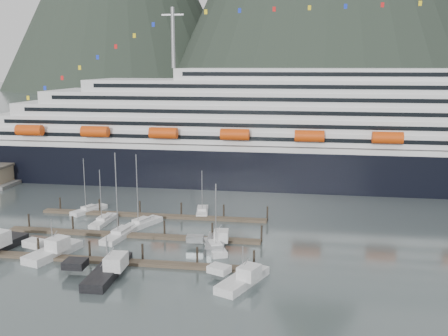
{
  "coord_description": "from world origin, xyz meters",
  "views": [
    {
      "loc": [
        26.77,
        -85.62,
        31.21
      ],
      "look_at": [
        9.25,
        22.0,
        9.67
      ],
      "focal_mm": 42.0,
      "sensor_mm": 36.0,
      "label": 1
    }
  ],
  "objects_px": {
    "sailboat_f": "(202,212)",
    "trawler_c": "(107,270)",
    "trawler_d": "(242,278)",
    "sailboat_b": "(104,221)",
    "sailboat_d": "(121,234)",
    "sailboat_c": "(142,224)",
    "trawler_b": "(52,251)",
    "cruise_ship": "(321,138)",
    "sailboat_e": "(89,210)",
    "trawler_e": "(215,242)",
    "sailboat_h": "(215,248)"
  },
  "relations": [
    {
      "from": "sailboat_b",
      "to": "trawler_e",
      "type": "xyz_separation_m",
      "value": [
        24.52,
        -10.02,
        0.43
      ]
    },
    {
      "from": "sailboat_f",
      "to": "sailboat_h",
      "type": "height_order",
      "value": "sailboat_h"
    },
    {
      "from": "sailboat_d",
      "to": "sailboat_f",
      "type": "bearing_deg",
      "value": -25.52
    },
    {
      "from": "sailboat_c",
      "to": "trawler_b",
      "type": "relative_size",
      "value": 1.32
    },
    {
      "from": "sailboat_b",
      "to": "sailboat_f",
      "type": "xyz_separation_m",
      "value": [
        18.16,
        9.93,
        -0.01
      ]
    },
    {
      "from": "trawler_e",
      "to": "trawler_d",
      "type": "bearing_deg",
      "value": -162.16
    },
    {
      "from": "trawler_b",
      "to": "sailboat_d",
      "type": "bearing_deg",
      "value": -18.16
    },
    {
      "from": "sailboat_b",
      "to": "sailboat_d",
      "type": "xyz_separation_m",
      "value": [
        6.39,
        -7.42,
        0.04
      ]
    },
    {
      "from": "sailboat_f",
      "to": "trawler_b",
      "type": "xyz_separation_m",
      "value": [
        -19.53,
        -28.68,
        0.51
      ]
    },
    {
      "from": "cruise_ship",
      "to": "trawler_e",
      "type": "distance_m",
      "value": 59.09
    },
    {
      "from": "sailboat_b",
      "to": "sailboat_h",
      "type": "relative_size",
      "value": 0.94
    },
    {
      "from": "sailboat_e",
      "to": "sailboat_h",
      "type": "height_order",
      "value": "sailboat_e"
    },
    {
      "from": "trawler_b",
      "to": "trawler_d",
      "type": "distance_m",
      "value": 33.13
    },
    {
      "from": "trawler_d",
      "to": "sailboat_f",
      "type": "bearing_deg",
      "value": 43.5
    },
    {
      "from": "trawler_b",
      "to": "sailboat_c",
      "type": "bearing_deg",
      "value": -11.73
    },
    {
      "from": "sailboat_h",
      "to": "trawler_b",
      "type": "height_order",
      "value": "sailboat_h"
    },
    {
      "from": "sailboat_b",
      "to": "trawler_d",
      "type": "height_order",
      "value": "sailboat_b"
    },
    {
      "from": "trawler_b",
      "to": "trawler_d",
      "type": "xyz_separation_m",
      "value": [
        32.53,
        -6.26,
        -0.06
      ]
    },
    {
      "from": "cruise_ship",
      "to": "trawler_b",
      "type": "xyz_separation_m",
      "value": [
        -44.67,
        -63.63,
        -11.15
      ]
    },
    {
      "from": "sailboat_d",
      "to": "trawler_e",
      "type": "bearing_deg",
      "value": -89.54
    },
    {
      "from": "sailboat_d",
      "to": "sailboat_b",
      "type": "bearing_deg",
      "value": 49.39
    },
    {
      "from": "sailboat_c",
      "to": "sailboat_f",
      "type": "distance_m",
      "value": 14.66
    },
    {
      "from": "sailboat_f",
      "to": "trawler_e",
      "type": "distance_m",
      "value": 20.94
    },
    {
      "from": "sailboat_e",
      "to": "sailboat_f",
      "type": "bearing_deg",
      "value": -58.78
    },
    {
      "from": "sailboat_f",
      "to": "trawler_d",
      "type": "distance_m",
      "value": 37.29
    },
    {
      "from": "sailboat_d",
      "to": "sailboat_e",
      "type": "relative_size",
      "value": 1.34
    },
    {
      "from": "trawler_c",
      "to": "trawler_e",
      "type": "relative_size",
      "value": 1.38
    },
    {
      "from": "cruise_ship",
      "to": "sailboat_d",
      "type": "bearing_deg",
      "value": -125.21
    },
    {
      "from": "sailboat_b",
      "to": "sailboat_c",
      "type": "bearing_deg",
      "value": -93.51
    },
    {
      "from": "cruise_ship",
      "to": "sailboat_b",
      "type": "height_order",
      "value": "cruise_ship"
    },
    {
      "from": "cruise_ship",
      "to": "sailboat_f",
      "type": "distance_m",
      "value": 44.6
    },
    {
      "from": "trawler_e",
      "to": "sailboat_d",
      "type": "bearing_deg",
      "value": 75.81
    },
    {
      "from": "cruise_ship",
      "to": "sailboat_d",
      "type": "xyz_separation_m",
      "value": [
        -36.9,
        -52.29,
        -11.6
      ]
    },
    {
      "from": "trawler_d",
      "to": "trawler_e",
      "type": "xyz_separation_m",
      "value": [
        -6.63,
        15.0,
        -0.01
      ]
    },
    {
      "from": "sailboat_c",
      "to": "sailboat_f",
      "type": "xyz_separation_m",
      "value": [
        9.99,
        10.73,
        -0.05
      ]
    },
    {
      "from": "sailboat_c",
      "to": "trawler_b",
      "type": "xyz_separation_m",
      "value": [
        -9.54,
        -17.95,
        0.46
      ]
    },
    {
      "from": "sailboat_f",
      "to": "trawler_c",
      "type": "bearing_deg",
      "value": 158.41
    },
    {
      "from": "sailboat_e",
      "to": "sailboat_f",
      "type": "relative_size",
      "value": 1.24
    },
    {
      "from": "trawler_c",
      "to": "sailboat_h",
      "type": "bearing_deg",
      "value": -48.04
    },
    {
      "from": "trawler_d",
      "to": "trawler_e",
      "type": "distance_m",
      "value": 16.4
    },
    {
      "from": "sailboat_e",
      "to": "trawler_d",
      "type": "bearing_deg",
      "value": -105.83
    },
    {
      "from": "sailboat_e",
      "to": "trawler_e",
      "type": "bearing_deg",
      "value": -94.35
    },
    {
      "from": "sailboat_d",
      "to": "sailboat_h",
      "type": "bearing_deg",
      "value": -94.36
    },
    {
      "from": "sailboat_d",
      "to": "trawler_b",
      "type": "bearing_deg",
      "value": 154.2
    },
    {
      "from": "trawler_c",
      "to": "trawler_e",
      "type": "xyz_separation_m",
      "value": [
        13.91,
        15.05,
        -0.06
      ]
    },
    {
      "from": "sailboat_c",
      "to": "sailboat_d",
      "type": "relative_size",
      "value": 0.91
    },
    {
      "from": "sailboat_c",
      "to": "sailboat_f",
      "type": "height_order",
      "value": "sailboat_c"
    },
    {
      "from": "trawler_d",
      "to": "sailboat_b",
      "type": "bearing_deg",
      "value": 74.34
    },
    {
      "from": "sailboat_c",
      "to": "trawler_b",
      "type": "height_order",
      "value": "sailboat_c"
    },
    {
      "from": "sailboat_h",
      "to": "trawler_c",
      "type": "height_order",
      "value": "sailboat_h"
    }
  ]
}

